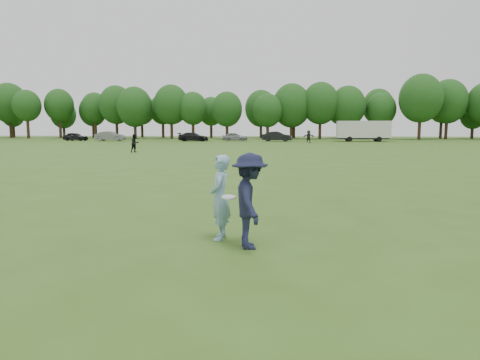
{
  "coord_description": "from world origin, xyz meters",
  "views": [
    {
      "loc": [
        1.88,
        -7.99,
        2.21
      ],
      "look_at": [
        0.91,
        0.95,
        1.1
      ],
      "focal_mm": 32.0,
      "sensor_mm": 36.0,
      "label": 1
    }
  ],
  "objects_px": {
    "player_far_a": "(135,143)",
    "cargo_trailer": "(363,130)",
    "car_a": "(75,137)",
    "car_f": "(277,136)",
    "defender": "(250,201)",
    "car_d": "(193,137)",
    "car_b": "(110,136)",
    "player_far_d": "(309,137)",
    "car_e": "(235,137)",
    "thrower": "(220,197)"
  },
  "relations": [
    {
      "from": "player_far_a",
      "to": "cargo_trailer",
      "type": "relative_size",
      "value": 0.18
    },
    {
      "from": "car_a",
      "to": "car_f",
      "type": "relative_size",
      "value": 0.87
    },
    {
      "from": "defender",
      "to": "car_d",
      "type": "relative_size",
      "value": 0.37
    },
    {
      "from": "car_d",
      "to": "car_b",
      "type": "bearing_deg",
      "value": 90.7
    },
    {
      "from": "car_f",
      "to": "cargo_trailer",
      "type": "bearing_deg",
      "value": -80.38
    },
    {
      "from": "player_far_d",
      "to": "car_e",
      "type": "distance_m",
      "value": 13.99
    },
    {
      "from": "player_far_d",
      "to": "car_a",
      "type": "relative_size",
      "value": 0.45
    },
    {
      "from": "defender",
      "to": "cargo_trailer",
      "type": "height_order",
      "value": "cargo_trailer"
    },
    {
      "from": "thrower",
      "to": "car_a",
      "type": "xyz_separation_m",
      "value": [
        -33.34,
        59.33,
        -0.15
      ]
    },
    {
      "from": "player_far_a",
      "to": "car_d",
      "type": "distance_m",
      "value": 30.37
    },
    {
      "from": "car_d",
      "to": "player_far_d",
      "type": "bearing_deg",
      "value": -108.99
    },
    {
      "from": "car_a",
      "to": "car_d",
      "type": "xyz_separation_m",
      "value": [
        19.92,
        -0.49,
        0.0
      ]
    },
    {
      "from": "car_d",
      "to": "car_f",
      "type": "bearing_deg",
      "value": -85.72
    },
    {
      "from": "player_far_a",
      "to": "cargo_trailer",
      "type": "bearing_deg",
      "value": -1.27
    },
    {
      "from": "player_far_a",
      "to": "cargo_trailer",
      "type": "xyz_separation_m",
      "value": [
        25.26,
        31.97,
        0.97
      ]
    },
    {
      "from": "player_far_d",
      "to": "car_d",
      "type": "relative_size",
      "value": 0.38
    },
    {
      "from": "player_far_d",
      "to": "car_e",
      "type": "height_order",
      "value": "player_far_d"
    },
    {
      "from": "player_far_d",
      "to": "car_d",
      "type": "xyz_separation_m",
      "value": [
        -17.84,
        6.16,
        -0.21
      ]
    },
    {
      "from": "defender",
      "to": "car_b",
      "type": "relative_size",
      "value": 0.37
    },
    {
      "from": "cargo_trailer",
      "to": "player_far_d",
      "type": "bearing_deg",
      "value": -138.45
    },
    {
      "from": "player_far_d",
      "to": "thrower",
      "type": "bearing_deg",
      "value": -103.26
    },
    {
      "from": "car_f",
      "to": "car_e",
      "type": "bearing_deg",
      "value": 88.98
    },
    {
      "from": "defender",
      "to": "car_b",
      "type": "xyz_separation_m",
      "value": [
        -27.75,
        59.24,
        -0.1
      ]
    },
    {
      "from": "defender",
      "to": "car_e",
      "type": "xyz_separation_m",
      "value": [
        -7.63,
        61.32,
        -0.18
      ]
    },
    {
      "from": "player_far_a",
      "to": "car_e",
      "type": "relative_size",
      "value": 0.39
    },
    {
      "from": "thrower",
      "to": "defender",
      "type": "bearing_deg",
      "value": 46.84
    },
    {
      "from": "car_b",
      "to": "car_e",
      "type": "xyz_separation_m",
      "value": [
        20.12,
        2.08,
        -0.08
      ]
    },
    {
      "from": "thrower",
      "to": "player_far_a",
      "type": "height_order",
      "value": "thrower"
    },
    {
      "from": "thrower",
      "to": "car_e",
      "type": "height_order",
      "value": "thrower"
    },
    {
      "from": "thrower",
      "to": "defender",
      "type": "height_order",
      "value": "defender"
    },
    {
      "from": "thrower",
      "to": "car_d",
      "type": "distance_m",
      "value": 60.35
    },
    {
      "from": "car_e",
      "to": "cargo_trailer",
      "type": "height_order",
      "value": "cargo_trailer"
    },
    {
      "from": "thrower",
      "to": "car_a",
      "type": "height_order",
      "value": "thrower"
    },
    {
      "from": "car_a",
      "to": "car_b",
      "type": "height_order",
      "value": "car_b"
    },
    {
      "from": "car_b",
      "to": "car_a",
      "type": "bearing_deg",
      "value": 82.45
    },
    {
      "from": "car_d",
      "to": "thrower",
      "type": "bearing_deg",
      "value": -167.11
    },
    {
      "from": "player_far_d",
      "to": "car_a",
      "type": "bearing_deg",
      "value": 161.56
    },
    {
      "from": "car_e",
      "to": "car_d",
      "type": "bearing_deg",
      "value": 102.22
    },
    {
      "from": "car_e",
      "to": "car_a",
      "type": "bearing_deg",
      "value": 88.65
    },
    {
      "from": "cargo_trailer",
      "to": "thrower",
      "type": "bearing_deg",
      "value": -102.33
    },
    {
      "from": "player_far_a",
      "to": "car_e",
      "type": "distance_m",
      "value": 32.66
    },
    {
      "from": "cargo_trailer",
      "to": "car_e",
      "type": "bearing_deg",
      "value": 179.17
    },
    {
      "from": "thrower",
      "to": "car_f",
      "type": "distance_m",
      "value": 59.82
    },
    {
      "from": "player_far_d",
      "to": "defender",
      "type": "bearing_deg",
      "value": -102.53
    },
    {
      "from": "cargo_trailer",
      "to": "defender",
      "type": "bearing_deg",
      "value": -101.65
    },
    {
      "from": "player_far_a",
      "to": "car_a",
      "type": "distance_m",
      "value": 37.47
    },
    {
      "from": "car_d",
      "to": "car_e",
      "type": "relative_size",
      "value": 1.18
    },
    {
      "from": "car_b",
      "to": "player_far_a",
      "type": "bearing_deg",
      "value": -155.05
    },
    {
      "from": "player_far_d",
      "to": "car_e",
      "type": "xyz_separation_m",
      "value": [
        -11.42,
        8.08,
        -0.21
      ]
    },
    {
      "from": "thrower",
      "to": "player_far_a",
      "type": "bearing_deg",
      "value": -158.82
    }
  ]
}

